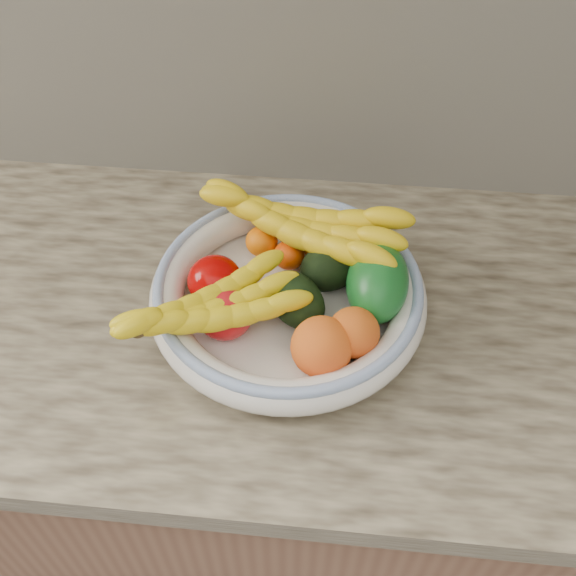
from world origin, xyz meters
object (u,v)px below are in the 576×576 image
Objects in this scene: banana_bunch_back at (300,229)px; banana_bunch_front at (211,312)px; fruit_bowl at (288,293)px; green_mango at (377,282)px.

banana_bunch_back is 0.19m from banana_bunch_front.
fruit_bowl is 0.10m from banana_bunch_back.
banana_bunch_front is at bearing -158.92° from green_mango.
banana_bunch_back is at bearing 25.55° from banana_bunch_front.
banana_bunch_back reaches higher than banana_bunch_front.
fruit_bowl is at bearing 4.84° from banana_bunch_front.
banana_bunch_front is at bearing -105.65° from banana_bunch_back.
fruit_bowl is at bearing -78.84° from banana_bunch_back.
banana_bunch_front reaches higher than fruit_bowl.
banana_bunch_front is (-0.22, -0.08, 0.01)m from green_mango.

